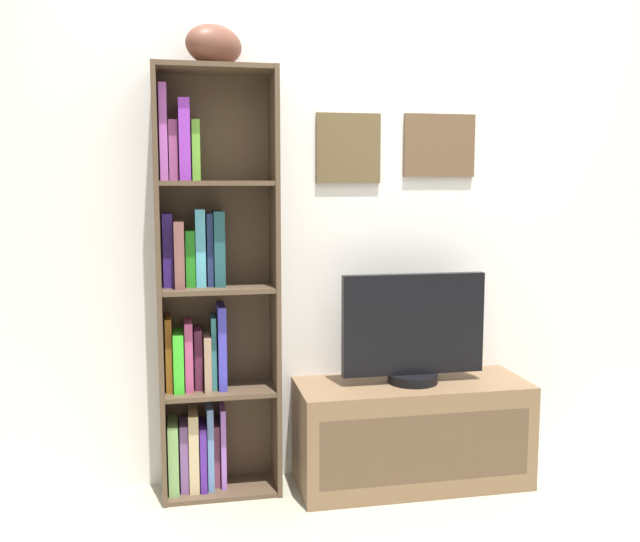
% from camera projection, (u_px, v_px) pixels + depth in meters
% --- Properties ---
extents(back_wall, '(4.80, 0.08, 2.40)m').
position_uv_depth(back_wall, '(360.00, 212.00, 3.18)').
color(back_wall, silver).
rests_on(back_wall, ground).
extents(bookshelf, '(0.50, 0.24, 1.80)m').
position_uv_depth(bookshelf, '(205.00, 304.00, 2.97)').
color(bookshelf, '#4E3C2A').
rests_on(bookshelf, ground).
extents(football, '(0.30, 0.28, 0.16)m').
position_uv_depth(football, '(214.00, 45.00, 2.82)').
color(football, brown).
rests_on(football, bookshelf).
extents(tv_stand, '(1.02, 0.39, 0.46)m').
position_uv_depth(tv_stand, '(412.00, 433.00, 3.11)').
color(tv_stand, brown).
rests_on(tv_stand, ground).
extents(television, '(0.63, 0.22, 0.48)m').
position_uv_depth(television, '(413.00, 330.00, 3.05)').
color(television, black).
rests_on(television, tv_stand).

